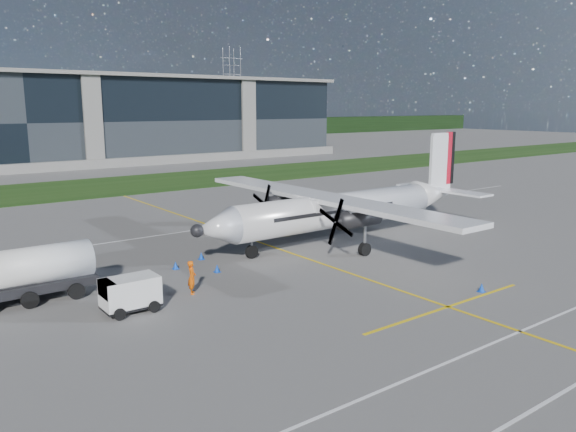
# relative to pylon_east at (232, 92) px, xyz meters

# --- Properties ---
(ground) EXTENTS (400.00, 400.00, 0.00)m
(ground) POSITION_rel_pylon_east_xyz_m (-85.00, -110.00, -15.00)
(ground) COLOR slate
(ground) RESTS_ON ground
(grass_strip) EXTENTS (400.00, 18.00, 0.04)m
(grass_strip) POSITION_rel_pylon_east_xyz_m (-85.00, -102.00, -14.98)
(grass_strip) COLOR #18390F
(grass_strip) RESTS_ON ground
(terminal_building) EXTENTS (120.00, 20.00, 15.00)m
(terminal_building) POSITION_rel_pylon_east_xyz_m (-85.00, -70.00, -7.50)
(terminal_building) COLOR black
(terminal_building) RESTS_ON ground
(pylon_east) EXTENTS (9.00, 4.60, 30.00)m
(pylon_east) POSITION_rel_pylon_east_xyz_m (0.00, 0.00, 0.00)
(pylon_east) COLOR gray
(pylon_east) RESTS_ON ground
(yellow_taxiway_centerline) EXTENTS (0.20, 70.00, 0.01)m
(yellow_taxiway_centerline) POSITION_rel_pylon_east_xyz_m (-82.00, -140.00, -14.99)
(yellow_taxiway_centerline) COLOR yellow
(yellow_taxiway_centerline) RESTS_ON ground
(white_lane_line) EXTENTS (90.00, 0.15, 0.01)m
(white_lane_line) POSITION_rel_pylon_east_xyz_m (-85.00, -164.00, -14.99)
(white_lane_line) COLOR white
(white_lane_line) RESTS_ON ground
(turboprop_aircraft) EXTENTS (25.41, 26.35, 7.91)m
(turboprop_aircraft) POSITION_rel_pylon_east_xyz_m (-76.46, -142.15, -11.05)
(turboprop_aircraft) COLOR white
(turboprop_aircraft) RESTS_ON ground
(fuel_tanker_truck) EXTENTS (7.71, 2.51, 2.89)m
(fuel_tanker_truck) POSITION_rel_pylon_east_xyz_m (-99.84, -142.27, -13.55)
(fuel_tanker_truck) COLOR white
(fuel_tanker_truck) RESTS_ON ground
(baggage_tug) EXTENTS (2.93, 1.76, 1.76)m
(baggage_tug) POSITION_rel_pylon_east_xyz_m (-95.22, -146.89, -14.12)
(baggage_tug) COLOR white
(baggage_tug) RESTS_ON ground
(ground_crew_person) EXTENTS (0.93, 1.05, 2.13)m
(ground_crew_person) POSITION_rel_pylon_east_xyz_m (-91.52, -146.29, -13.93)
(ground_crew_person) COLOR #F25907
(ground_crew_person) RESTS_ON ground
(safety_cone_stbdwing) EXTENTS (0.36, 0.36, 0.50)m
(safety_cone_stbdwing) POSITION_rel_pylon_east_xyz_m (-78.70, -128.22, -14.75)
(safety_cone_stbdwing) COLOR #0B40C2
(safety_cone_stbdwing) RESTS_ON ground
(safety_cone_fwd) EXTENTS (0.36, 0.36, 0.50)m
(safety_cone_fwd) POSITION_rel_pylon_east_xyz_m (-90.17, -141.42, -14.75)
(safety_cone_fwd) COLOR #0B40C2
(safety_cone_fwd) RESTS_ON ground
(safety_cone_tail) EXTENTS (0.36, 0.36, 0.50)m
(safety_cone_tail) POSITION_rel_pylon_east_xyz_m (-64.82, -141.77, -14.75)
(safety_cone_tail) COLOR #0B40C2
(safety_cone_tail) RESTS_ON ground
(safety_cone_portwing) EXTENTS (0.36, 0.36, 0.50)m
(safety_cone_portwing) POSITION_rel_pylon_east_xyz_m (-78.56, -155.60, -14.75)
(safety_cone_portwing) COLOR #0B40C2
(safety_cone_portwing) RESTS_ON ground
(safety_cone_nose_stbd) EXTENTS (0.36, 0.36, 0.50)m
(safety_cone_nose_stbd) POSITION_rel_pylon_east_xyz_m (-87.79, -140.35, -14.75)
(safety_cone_nose_stbd) COLOR #0B40C2
(safety_cone_nose_stbd) RESTS_ON ground
(safety_cone_nose_port) EXTENTS (0.36, 0.36, 0.50)m
(safety_cone_nose_port) POSITION_rel_pylon_east_xyz_m (-88.41, -143.58, -14.75)
(safety_cone_nose_port) COLOR #0B40C2
(safety_cone_nose_port) RESTS_ON ground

